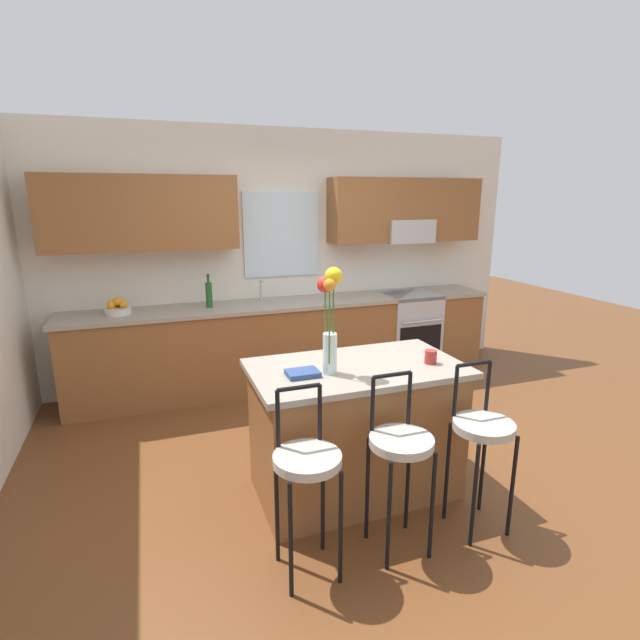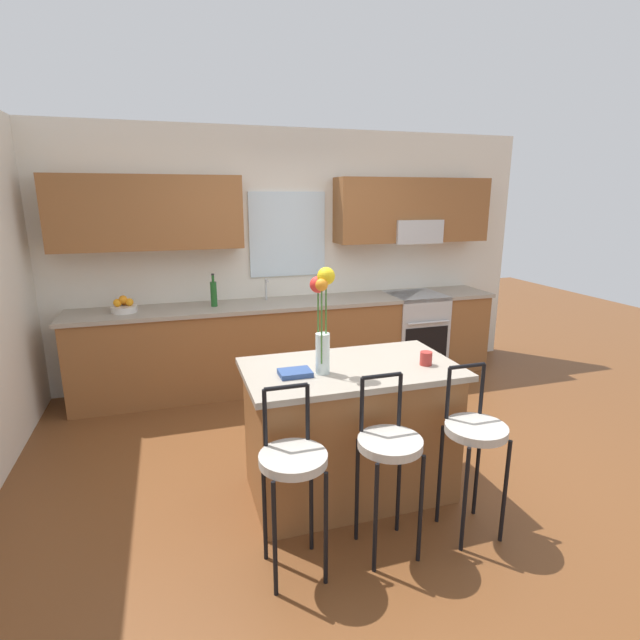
{
  "view_description": "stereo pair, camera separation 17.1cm",
  "coord_description": "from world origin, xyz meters",
  "px_view_note": "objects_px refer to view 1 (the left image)",
  "views": [
    {
      "loc": [
        -1.4,
        -3.13,
        2.0
      ],
      "look_at": [
        -0.08,
        0.55,
        1.0
      ],
      "focal_mm": 27.16,
      "sensor_mm": 36.0,
      "label": 1
    },
    {
      "loc": [
        -1.24,
        -3.19,
        2.0
      ],
      "look_at": [
        -0.08,
        0.55,
        1.0
      ],
      "focal_mm": 27.16,
      "sensor_mm": 36.0,
      "label": 2
    }
  ],
  "objects_px": {
    "kitchen_island": "(355,429)",
    "mug_ceramic": "(431,357)",
    "bar_stool_near": "(307,467)",
    "bar_stool_middle": "(400,449)",
    "fruit_bowl_oranges": "(118,308)",
    "flower_vase": "(330,313)",
    "bar_stool_far": "(482,433)",
    "cookbook": "(303,373)",
    "oven_range": "(407,331)",
    "bottle_olive_oil": "(209,294)"
  },
  "relations": [
    {
      "from": "bar_stool_middle",
      "to": "mug_ceramic",
      "type": "height_order",
      "value": "bar_stool_middle"
    },
    {
      "from": "bar_stool_middle",
      "to": "bar_stool_far",
      "type": "relative_size",
      "value": 1.0
    },
    {
      "from": "kitchen_island",
      "to": "flower_vase",
      "type": "relative_size",
      "value": 2.09
    },
    {
      "from": "bar_stool_near",
      "to": "bar_stool_middle",
      "type": "bearing_deg",
      "value": 0.0
    },
    {
      "from": "mug_ceramic",
      "to": "fruit_bowl_oranges",
      "type": "relative_size",
      "value": 0.38
    },
    {
      "from": "bar_stool_middle",
      "to": "flower_vase",
      "type": "xyz_separation_m",
      "value": [
        -0.22,
        0.55,
        0.68
      ]
    },
    {
      "from": "kitchen_island",
      "to": "bar_stool_far",
      "type": "height_order",
      "value": "bar_stool_far"
    },
    {
      "from": "bar_stool_middle",
      "to": "bottle_olive_oil",
      "type": "relative_size",
      "value": 3.12
    },
    {
      "from": "kitchen_island",
      "to": "mug_ceramic",
      "type": "distance_m",
      "value": 0.71
    },
    {
      "from": "kitchen_island",
      "to": "fruit_bowl_oranges",
      "type": "xyz_separation_m",
      "value": [
        -1.54,
        2.08,
        0.51
      ]
    },
    {
      "from": "kitchen_island",
      "to": "fruit_bowl_oranges",
      "type": "relative_size",
      "value": 5.85
    },
    {
      "from": "fruit_bowl_oranges",
      "to": "mug_ceramic",
      "type": "bearing_deg",
      "value": -47.43
    },
    {
      "from": "oven_range",
      "to": "flower_vase",
      "type": "distance_m",
      "value": 2.9
    },
    {
      "from": "kitchen_island",
      "to": "fruit_bowl_oranges",
      "type": "distance_m",
      "value": 2.64
    },
    {
      "from": "kitchen_island",
      "to": "mug_ceramic",
      "type": "bearing_deg",
      "value": -14.2
    },
    {
      "from": "oven_range",
      "to": "cookbook",
      "type": "distance_m",
      "value": 2.92
    },
    {
      "from": "bar_stool_near",
      "to": "bottle_olive_oil",
      "type": "distance_m",
      "value": 2.73
    },
    {
      "from": "mug_ceramic",
      "to": "bar_stool_far",
      "type": "bearing_deg",
      "value": -82.32
    },
    {
      "from": "bar_stool_middle",
      "to": "bar_stool_far",
      "type": "height_order",
      "value": "same"
    },
    {
      "from": "fruit_bowl_oranges",
      "to": "bottle_olive_oil",
      "type": "height_order",
      "value": "bottle_olive_oil"
    },
    {
      "from": "bar_stool_middle",
      "to": "bar_stool_far",
      "type": "distance_m",
      "value": 0.55
    },
    {
      "from": "oven_range",
      "to": "flower_vase",
      "type": "xyz_separation_m",
      "value": [
        -1.79,
        -2.12,
        0.85
      ]
    },
    {
      "from": "bar_stool_far",
      "to": "oven_range",
      "type": "bearing_deg",
      "value": 69.01
    },
    {
      "from": "flower_vase",
      "to": "mug_ceramic",
      "type": "relative_size",
      "value": 7.47
    },
    {
      "from": "bar_stool_near",
      "to": "bottle_olive_oil",
      "type": "height_order",
      "value": "bottle_olive_oil"
    },
    {
      "from": "kitchen_island",
      "to": "bar_stool_middle",
      "type": "distance_m",
      "value": 0.64
    },
    {
      "from": "cookbook",
      "to": "kitchen_island",
      "type": "bearing_deg",
      "value": 7.78
    },
    {
      "from": "oven_range",
      "to": "flower_vase",
      "type": "height_order",
      "value": "flower_vase"
    },
    {
      "from": "mug_ceramic",
      "to": "oven_range",
      "type": "bearing_deg",
      "value": 63.41
    },
    {
      "from": "fruit_bowl_oranges",
      "to": "bottle_olive_oil",
      "type": "distance_m",
      "value": 0.86
    },
    {
      "from": "bar_stool_far",
      "to": "fruit_bowl_oranges",
      "type": "relative_size",
      "value": 4.34
    },
    {
      "from": "bar_stool_near",
      "to": "oven_range",
      "type": "bearing_deg",
      "value": 51.48
    },
    {
      "from": "bar_stool_far",
      "to": "cookbook",
      "type": "distance_m",
      "value": 1.14
    },
    {
      "from": "fruit_bowl_oranges",
      "to": "bar_stool_near",
      "type": "bearing_deg",
      "value": -69.8
    },
    {
      "from": "flower_vase",
      "to": "oven_range",
      "type": "bearing_deg",
      "value": 49.79
    },
    {
      "from": "mug_ceramic",
      "to": "cookbook",
      "type": "bearing_deg",
      "value": 175.49
    },
    {
      "from": "oven_range",
      "to": "kitchen_island",
      "type": "bearing_deg",
      "value": -127.45
    },
    {
      "from": "bar_stool_middle",
      "to": "mug_ceramic",
      "type": "bearing_deg",
      "value": 45.4
    },
    {
      "from": "bar_stool_near",
      "to": "fruit_bowl_oranges",
      "type": "distance_m",
      "value": 2.89
    },
    {
      "from": "oven_range",
      "to": "bottle_olive_oil",
      "type": "distance_m",
      "value": 2.34
    },
    {
      "from": "bottle_olive_oil",
      "to": "kitchen_island",
      "type": "bearing_deg",
      "value": -71.68
    },
    {
      "from": "oven_range",
      "to": "bar_stool_near",
      "type": "bearing_deg",
      "value": -128.52
    },
    {
      "from": "bar_stool_far",
      "to": "cookbook",
      "type": "relative_size",
      "value": 5.21
    },
    {
      "from": "bar_stool_near",
      "to": "bar_stool_middle",
      "type": "relative_size",
      "value": 1.0
    },
    {
      "from": "kitchen_island",
      "to": "bar_stool_middle",
      "type": "bearing_deg",
      "value": -90.0
    },
    {
      "from": "bar_stool_far",
      "to": "bottle_olive_oil",
      "type": "xyz_separation_m",
      "value": [
        -1.24,
        2.69,
        0.42
      ]
    },
    {
      "from": "fruit_bowl_oranges",
      "to": "flower_vase",
      "type": "bearing_deg",
      "value": -58.27
    },
    {
      "from": "oven_range",
      "to": "cookbook",
      "type": "relative_size",
      "value": 4.6
    },
    {
      "from": "oven_range",
      "to": "bar_stool_near",
      "type": "xyz_separation_m",
      "value": [
        -2.12,
        -2.67,
        0.18
      ]
    },
    {
      "from": "mug_ceramic",
      "to": "bottle_olive_oil",
      "type": "xyz_separation_m",
      "value": [
        -1.17,
        2.2,
        0.09
      ]
    }
  ]
}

